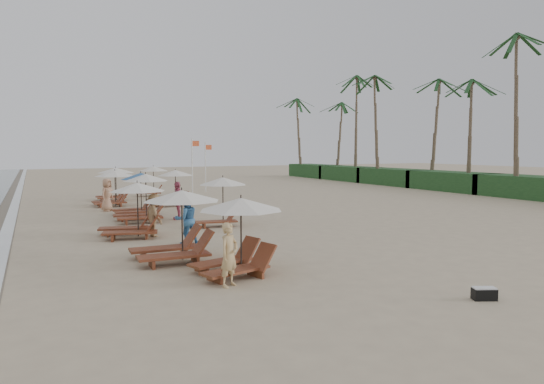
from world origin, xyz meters
name	(u,v)px	position (x,y,z in m)	size (l,w,h in m)	color
ground	(325,240)	(0.00, 0.00, 0.00)	(160.00, 160.00, 0.00)	tan
foam_line	(9,224)	(-11.20, 10.00, 0.01)	(0.50, 140.00, 0.02)	white
shrub_hedge	(452,181)	(22.00, 14.50, 0.80)	(3.20, 53.00, 1.60)	#193D1C
palm_row	(447,74)	(21.91, 15.40, 9.91)	(7.00, 52.00, 12.30)	brown
lounger_station_0	(234,235)	(-5.14, -3.34, 1.13)	(2.69, 2.40, 2.15)	brown
lounger_station_1	(173,227)	(-6.21, -0.91, 1.08)	(2.86, 2.45, 2.22)	brown
lounger_station_2	(131,211)	(-6.64, 4.00, 1.03)	(2.72, 2.44, 2.18)	brown
lounger_station_3	(140,200)	(-5.49, 7.97, 1.05)	(2.67, 2.16, 2.32)	brown
lounger_station_4	(136,196)	(-5.24, 10.39, 1.04)	(2.58, 2.12, 2.27)	brown
lounger_station_5	(112,187)	(-5.75, 15.44, 1.18)	(2.64, 2.44, 2.20)	brown
lounger_station_6	(113,183)	(-5.17, 18.92, 1.22)	(2.65, 2.46, 2.25)	brown
inland_station_0	(220,195)	(-2.46, 5.04, 1.41)	(2.66, 2.24, 2.22)	brown
inland_station_1	(173,184)	(-2.34, 13.86, 1.35)	(2.76, 2.24, 2.22)	brown
inland_station_2	(152,177)	(-2.07, 21.02, 1.44)	(2.62, 2.24, 2.22)	brown
beachgoer_near	(229,255)	(-5.70, -4.42, 0.83)	(0.60, 0.40, 1.65)	tan
beachgoer_mid_a	(186,219)	(-5.05, 1.64, 0.91)	(0.89, 0.69, 1.82)	#316393
beachgoer_mid_b	(154,215)	(-5.78, 3.65, 0.86)	(1.11, 0.64, 1.73)	olive
beachgoer_far_a	(178,201)	(-3.65, 7.94, 0.95)	(1.12, 0.47, 1.91)	#B14661
beachgoer_far_b	(107,195)	(-6.37, 12.95, 0.93)	(0.91, 0.59, 1.87)	tan
duffel_bag	(484,293)	(-0.77, -8.11, 0.15)	(0.60, 0.47, 0.30)	black
flag_pole_near	(193,164)	(0.48, 18.87, 2.41)	(0.59, 0.08, 4.34)	silver
flag_pole_far	(206,164)	(2.69, 22.43, 2.27)	(0.60, 0.08, 4.08)	silver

